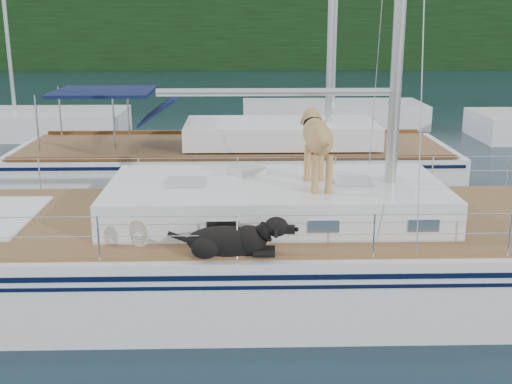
{
  "coord_description": "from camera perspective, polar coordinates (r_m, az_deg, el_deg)",
  "views": [
    {
      "loc": [
        0.25,
        -9.67,
        4.32
      ],
      "look_at": [
        0.5,
        0.2,
        1.6
      ],
      "focal_mm": 45.0,
      "sensor_mm": 36.0,
      "label": 1
    }
  ],
  "objects": [
    {
      "name": "neighbor_sailboat",
      "position": [
        16.48,
        -1.62,
        2.46
      ],
      "size": [
        11.0,
        3.5,
        13.3
      ],
      "color": "white",
      "rests_on": "ground"
    },
    {
      "name": "tree_line",
      "position": [
        54.68,
        -1.79,
        14.03
      ],
      "size": [
        90.0,
        3.0,
        6.0
      ],
      "primitive_type": "cube",
      "color": "black",
      "rests_on": "ground"
    },
    {
      "name": "main_sailboat",
      "position": [
        10.32,
        -2.17,
        -5.22
      ],
      "size": [
        12.0,
        3.83,
        14.01
      ],
      "color": "white",
      "rests_on": "ground"
    },
    {
      "name": "bg_boat_center",
      "position": [
        26.23,
        6.82,
        6.83
      ],
      "size": [
        7.2,
        3.0,
        11.65
      ],
      "color": "white",
      "rests_on": "ground"
    },
    {
      "name": "bg_boat_west",
      "position": [
        25.36,
        -20.54,
        5.65
      ],
      "size": [
        8.0,
        3.0,
        11.65
      ],
      "color": "white",
      "rests_on": "ground"
    },
    {
      "name": "ground",
      "position": [
        10.59,
        -2.71,
        -8.68
      ],
      "size": [
        120.0,
        120.0,
        0.0
      ],
      "primitive_type": "plane",
      "color": "black",
      "rests_on": "ground"
    },
    {
      "name": "shore_bank",
      "position": [
        55.99,
        -1.76,
        11.61
      ],
      "size": [
        92.0,
        1.0,
        1.2
      ],
      "primitive_type": "cube",
      "color": "#595147",
      "rests_on": "ground"
    }
  ]
}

